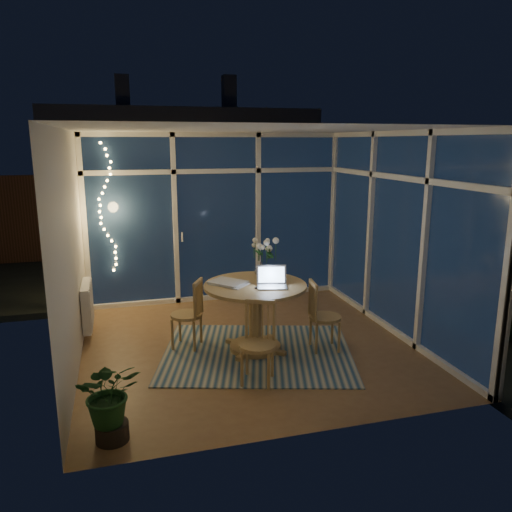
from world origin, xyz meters
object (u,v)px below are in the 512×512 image
object	(u,v)px
laptop	(272,277)
chair_front	(258,343)
chair_left	(186,313)
flower_vase	(261,268)
potted_plant	(110,399)
chair_right	(325,315)
dining_table	(255,318)

from	to	relation	value
laptop	chair_front	bearing A→B (deg)	-105.78
chair_left	flower_vase	xyz separation A→B (m)	(0.95, -0.00, 0.50)
chair_left	potted_plant	distance (m)	2.00
chair_right	chair_left	bearing A→B (deg)	78.90
dining_table	potted_plant	size ratio (longest dim) A/B	1.60
laptop	potted_plant	size ratio (longest dim) A/B	0.45
laptop	flower_vase	world-z (taller)	laptop
potted_plant	chair_right	bearing A→B (deg)	27.21
potted_plant	dining_table	bearing A→B (deg)	41.82
chair_left	potted_plant	xyz separation A→B (m)	(-0.88, -1.80, -0.06)
laptop	flower_vase	bearing A→B (deg)	101.89
chair_right	flower_vase	world-z (taller)	flower_vase
flower_vase	chair_right	bearing A→B (deg)	-39.27
chair_left	chair_right	bearing A→B (deg)	97.82
chair_left	flower_vase	bearing A→B (deg)	116.08
dining_table	chair_left	world-z (taller)	chair_left
laptop	potted_plant	xyz separation A→B (m)	(-1.82, -1.31, -0.57)
chair_left	chair_front	distance (m)	1.27
chair_left	laptop	xyz separation A→B (m)	(0.94, -0.49, 0.52)
laptop	flower_vase	size ratio (longest dim) A/B	1.64
dining_table	chair_front	bearing A→B (deg)	-103.81
chair_right	flower_vase	distance (m)	0.97
dining_table	chair_left	bearing A→B (deg)	158.31
chair_front	potted_plant	world-z (taller)	chair_front
chair_front	flower_vase	xyz separation A→B (m)	(0.37, 1.12, 0.50)
chair_front	flower_vase	world-z (taller)	flower_vase
chair_right	chair_front	world-z (taller)	same
chair_front	potted_plant	distance (m)	1.61
flower_vase	potted_plant	distance (m)	2.62
potted_plant	chair_left	bearing A→B (deg)	63.90
dining_table	flower_vase	size ratio (longest dim) A/B	5.78
dining_table	chair_front	distance (m)	0.84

